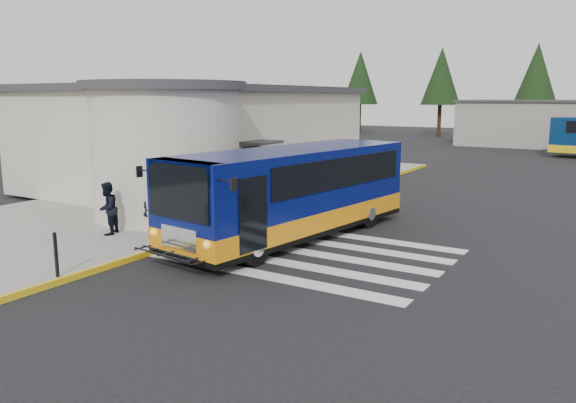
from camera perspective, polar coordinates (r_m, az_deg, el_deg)
The scene contains 9 objects.
ground at distance 16.70m, azimuth 4.56°, elevation -4.76°, with size 140.00×140.00×0.00m, color black.
sidewalk at distance 24.94m, azimuth -9.78°, elevation 0.38°, with size 10.00×34.00×0.15m, color gray.
curb_strip at distance 22.02m, azimuth -0.06°, elevation -0.78°, with size 0.12×34.00×0.16m, color yellow.
station_building at distance 28.02m, azimuth -8.84°, elevation 6.65°, with size 12.70×18.70×4.80m.
crosswalk at distance 16.25m, azimuth 1.70°, elevation -5.14°, with size 8.00×5.35×0.01m.
transit_bus at distance 17.69m, azimuth 0.47°, elevation 0.61°, with size 4.30×10.25×2.82m.
pedestrian_a at distance 18.63m, azimuth -13.83°, elevation -0.44°, with size 0.58×0.38×1.60m, color black.
pedestrian_b at distance 18.42m, azimuth -17.89°, elevation -0.67°, with size 0.81×0.63×1.66m, color black.
bollard at distance 14.54m, azimuth -22.50°, elevation -5.02°, with size 0.09×0.09×1.09m, color black.
Camera 1 is at (7.30, -14.37, 4.38)m, focal length 35.00 mm.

